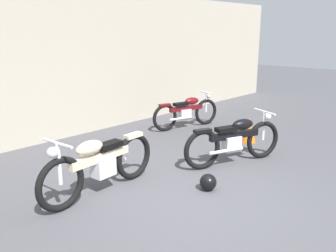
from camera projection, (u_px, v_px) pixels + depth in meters
The scene contains 7 objects.
ground_plane at pixel (197, 198), 5.40m from camera, with size 40.00×40.00×0.00m, color #47474C.
building_wall at pixel (41, 66), 7.81m from camera, with size 18.00×0.30×3.30m, color #B2A893.
helmet at pixel (208, 182), 5.62m from camera, with size 0.26×0.26×0.26m, color black.
traffic_cone at pixel (249, 130), 8.04m from camera, with size 0.32×0.32×0.55m, color orange.
motorcycle_black at pixel (235, 140), 6.69m from camera, with size 1.98×0.94×0.94m.
motorcycle_cream at pixel (100, 164), 5.43m from camera, with size 2.20×0.62×0.99m.
motorcycle_maroon at pixel (187, 112), 9.18m from camera, with size 1.88×0.73×0.86m.
Camera 1 is at (-3.91, -3.05, 2.41)m, focal length 38.94 mm.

